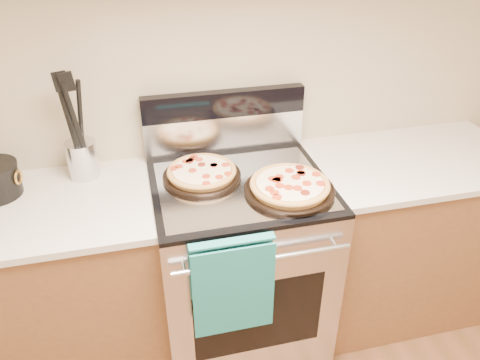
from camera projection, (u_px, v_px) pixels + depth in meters
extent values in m
plane|color=tan|center=(221.00, 60.00, 2.08)|extent=(4.00, 0.00, 4.00)
cube|color=#B7B7BC|center=(240.00, 265.00, 2.26)|extent=(0.76, 0.68, 0.90)
cube|color=black|center=(259.00, 317.00, 1.98)|extent=(0.56, 0.01, 0.40)
cube|color=black|center=(240.00, 184.00, 2.02)|extent=(0.76, 0.68, 0.02)
cube|color=silver|center=(225.00, 133.00, 2.23)|extent=(0.76, 0.06, 0.18)
cube|color=black|center=(224.00, 104.00, 2.15)|extent=(0.76, 0.06, 0.12)
cylinder|color=silver|center=(263.00, 260.00, 1.77)|extent=(0.70, 0.03, 0.03)
cube|color=gray|center=(242.00, 185.00, 1.99)|extent=(0.70, 0.55, 0.01)
cube|color=brown|center=(50.00, 293.00, 2.11)|extent=(1.00, 0.62, 0.88)
cube|color=beige|center=(26.00, 211.00, 1.88)|extent=(1.02, 0.64, 0.03)
cube|color=brown|center=(400.00, 236.00, 2.47)|extent=(1.00, 0.62, 0.88)
cube|color=beige|center=(417.00, 161.00, 2.23)|extent=(1.02, 0.64, 0.03)
cylinder|color=silver|center=(83.00, 159.00, 2.04)|extent=(0.17, 0.17, 0.17)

